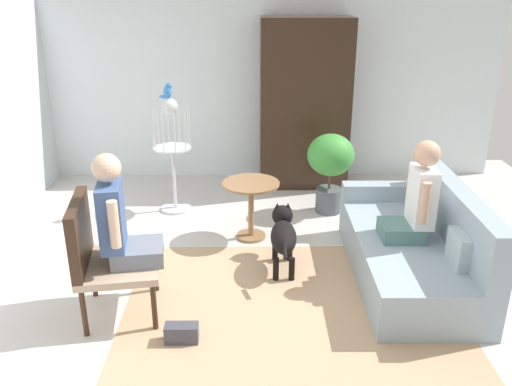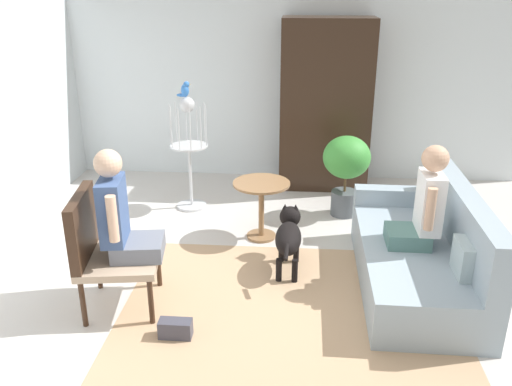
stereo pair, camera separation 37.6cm
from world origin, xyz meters
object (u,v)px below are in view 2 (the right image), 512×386
(armchair, at_px, (102,244))
(handbag, at_px, (175,329))
(couch, at_px, (422,254))
(bird_cage_stand, at_px, (189,148))
(round_end_table, at_px, (261,199))
(dog, at_px, (289,235))
(person_on_armchair, at_px, (120,215))
(potted_plant, at_px, (346,165))
(armoire_cabinet, at_px, (325,106))
(person_on_couch, at_px, (424,204))
(parrot, at_px, (185,90))

(armchair, bearing_deg, handbag, -30.25)
(couch, distance_m, bird_cage_stand, 2.94)
(round_end_table, xyz_separation_m, dog, (0.30, -0.64, -0.10))
(round_end_table, height_order, dog, round_end_table)
(person_on_armchair, xyz_separation_m, potted_plant, (1.97, 2.07, -0.22))
(round_end_table, relative_size, potted_plant, 0.66)
(dog, xyz_separation_m, potted_plant, (0.62, 1.33, 0.27))
(bird_cage_stand, xyz_separation_m, armoire_cabinet, (1.62, 0.89, 0.34))
(armchair, distance_m, handbag, 0.93)
(round_end_table, relative_size, bird_cage_stand, 0.47)
(person_on_armchair, bearing_deg, handbag, -39.81)
(person_on_couch, height_order, parrot, parrot)
(armchair, relative_size, person_on_couch, 1.12)
(handbag, bearing_deg, armchair, 149.75)
(couch, height_order, person_on_couch, person_on_couch)
(person_on_armchair, xyz_separation_m, parrot, (0.12, 2.15, 0.60))
(person_on_couch, relative_size, bird_cage_stand, 0.67)
(couch, bearing_deg, round_end_table, 151.26)
(armchair, height_order, person_on_armchair, person_on_armchair)
(person_on_couch, bearing_deg, couch, 26.87)
(armchair, distance_m, person_on_couch, 2.74)
(person_on_couch, xyz_separation_m, parrot, (-2.39, 1.62, 0.65))
(dog, bearing_deg, armoire_cabinet, 80.12)
(bird_cage_stand, bearing_deg, handbag, -81.80)
(armchair, distance_m, armoire_cabinet, 3.65)
(armoire_cabinet, bearing_deg, round_end_table, -112.99)
(armchair, xyz_separation_m, bird_cage_stand, (0.30, 2.18, 0.16))
(couch, height_order, armchair, armchair)
(parrot, bearing_deg, round_end_table, -39.77)
(person_on_couch, distance_m, dog, 1.26)
(couch, distance_m, person_on_armchair, 2.67)
(person_on_armchair, distance_m, potted_plant, 2.86)
(armchair, distance_m, parrot, 2.36)
(round_end_table, distance_m, dog, 0.71)
(round_end_table, height_order, handbag, round_end_table)
(round_end_table, xyz_separation_m, handbag, (-0.54, -1.80, -0.37))
(armchair, bearing_deg, dog, 26.86)
(bird_cage_stand, relative_size, armoire_cabinet, 0.62)
(couch, xyz_separation_m, armoire_cabinet, (-0.81, 2.49, 0.79))
(armchair, xyz_separation_m, handbag, (0.67, -0.39, -0.51))
(person_on_armchair, distance_m, armoire_cabinet, 3.52)
(person_on_couch, distance_m, round_end_table, 1.73)
(dog, bearing_deg, potted_plant, 64.80)
(round_end_table, xyz_separation_m, potted_plant, (0.93, 0.69, 0.18))
(couch, distance_m, handbag, 2.28)
(armchair, height_order, round_end_table, armchair)
(bird_cage_stand, distance_m, potted_plant, 1.84)
(parrot, xyz_separation_m, handbag, (0.38, -2.57, -1.37))
(dog, relative_size, parrot, 4.96)
(potted_plant, bearing_deg, armchair, -135.63)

